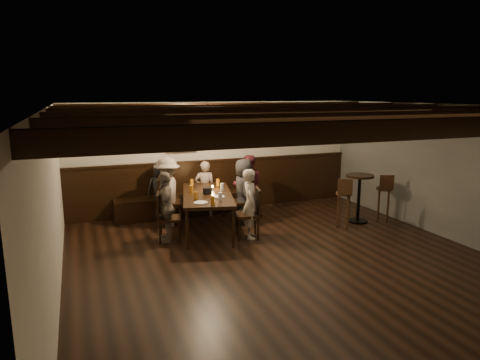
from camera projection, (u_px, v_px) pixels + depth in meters
name	position (u px, v px, depth m)	size (l,w,h in m)	color
room	(224.00, 173.00, 8.28)	(7.00, 7.00, 7.00)	black
dining_table	(207.00, 197.00, 8.01)	(1.34, 2.13, 0.74)	black
chair_left_near	(170.00, 211.00, 8.43)	(0.54, 0.54, 0.99)	black
chair_left_far	(168.00, 226.00, 7.56)	(0.48, 0.48, 0.87)	black
chair_right_near	(242.00, 209.00, 8.61)	(0.51, 0.51, 0.93)	black
chair_right_far	(249.00, 223.00, 7.74)	(0.50, 0.50, 0.91)	black
person_bench_left	(161.00, 190.00, 8.78)	(0.60, 0.39, 1.24)	#232325
person_bench_centre	(205.00, 189.00, 9.04)	(0.43, 0.28, 1.19)	gray
person_bench_right	(248.00, 186.00, 9.00)	(0.64, 0.50, 1.33)	maroon
person_left_near	(168.00, 192.00, 8.35)	(0.89, 0.51, 1.37)	gray
person_left_far	(166.00, 207.00, 7.49)	(0.73, 0.31, 1.25)	gray
person_right_near	(244.00, 191.00, 8.54)	(0.64, 0.42, 1.31)	#29282B
person_right_far	(250.00, 204.00, 7.67)	(0.46, 0.30, 1.27)	#BDAEA0
pint_a	(192.00, 183.00, 8.63)	(0.07, 0.07, 0.14)	#BF7219
pint_b	(218.00, 182.00, 8.64)	(0.07, 0.07, 0.14)	#BF7219
pint_c	(191.00, 189.00, 8.04)	(0.07, 0.07, 0.14)	#BF7219
pint_d	(222.00, 187.00, 8.21)	(0.07, 0.07, 0.14)	silver
pint_e	(196.00, 196.00, 7.52)	(0.07, 0.07, 0.14)	#BF7219
pint_f	(220.00, 196.00, 7.47)	(0.07, 0.07, 0.14)	silver
pint_g	(213.00, 200.00, 7.21)	(0.07, 0.07, 0.14)	#BF7219
plate_near	(201.00, 203.00, 7.29)	(0.24, 0.24, 0.01)	white
plate_far	(218.00, 197.00, 7.72)	(0.24, 0.24, 0.01)	white
condiment_caddy	(207.00, 191.00, 7.93)	(0.15, 0.10, 0.12)	black
candle	(213.00, 188.00, 8.30)	(0.05, 0.05, 0.05)	beige
high_top_table	(359.00, 191.00, 8.62)	(0.55, 0.55, 0.98)	black
bar_stool_left	(343.00, 209.00, 8.31)	(0.36, 0.36, 0.99)	#351D10
bar_stool_right	(383.00, 204.00, 8.71)	(0.35, 0.36, 0.99)	#351D10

